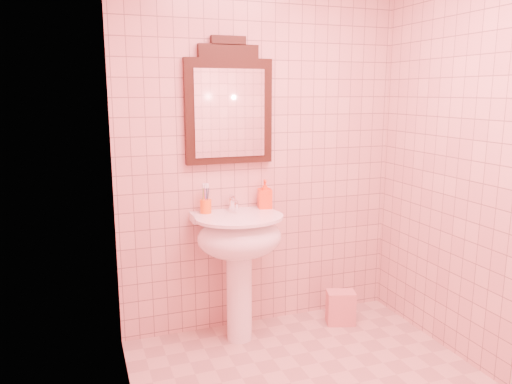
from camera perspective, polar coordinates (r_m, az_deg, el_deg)
name	(u,v)px	position (r m, az deg, el deg)	size (l,w,h in m)	color
back_wall	(261,151)	(3.45, 0.62, 4.70)	(2.00, 0.02, 2.50)	#E0A89C
pedestal_sink	(239,246)	(3.28, -1.92, -6.15)	(0.58, 0.58, 0.86)	white
faucet	(233,203)	(3.34, -2.67, -1.26)	(0.04, 0.16, 0.11)	white
mirror	(229,106)	(3.33, -3.11, 9.80)	(0.59, 0.06, 0.82)	black
toothbrush_cup	(206,206)	(3.30, -5.77, -1.58)	(0.07, 0.07, 0.17)	#FD6215
soap_dispenser	(265,194)	(3.42, 1.02, -0.25)	(0.09, 0.09, 0.20)	#FF3E15
towel	(341,308)	(3.75, 9.64, -12.89)	(0.20, 0.13, 0.24)	#DD8682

